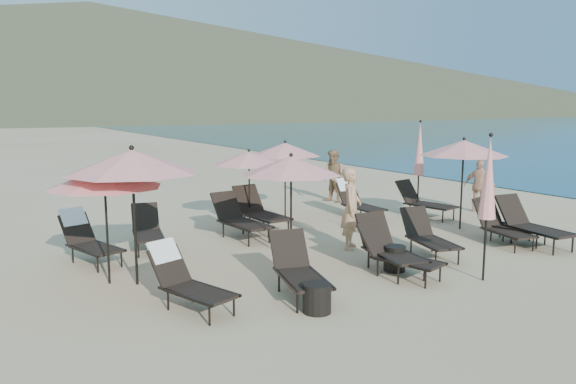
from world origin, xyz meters
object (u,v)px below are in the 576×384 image
lounger_8 (239,218)px  umbrella_closed_0 (489,179)px  lounger_2 (397,253)px  lounger_4 (428,236)px  lounger_12 (507,222)px  side_table_0 (317,298)px  lounger_1 (298,269)px  lounger_7 (147,229)px  beachgoer_b (334,176)px  lounger_3 (388,247)px  beachgoer_a (351,208)px  lounger_5 (502,227)px  lounger_0 (186,279)px  umbrella_open_1 (291,166)px  beachgoer_c (480,186)px  umbrella_open_5 (104,177)px  umbrella_open_0 (132,162)px  umbrella_open_2 (464,148)px  umbrella_closed_1 (419,149)px  lounger_11 (424,201)px  lounger_13 (531,224)px  lounger_6 (87,238)px  umbrella_open_3 (249,158)px  umbrella_open_4 (285,149)px  side_table_1 (395,258)px  lounger_10 (357,200)px  lounger_9 (260,210)px

lounger_8 → umbrella_closed_0: 5.82m
lounger_2 → lounger_4: bearing=10.6°
lounger_12 → side_table_0: bearing=177.6°
lounger_1 → lounger_7: (-1.19, 4.29, -0.03)m
beachgoer_b → lounger_2: bearing=-38.2°
lounger_3 → beachgoer_a: 1.76m
lounger_1 → lounger_5: lounger_1 is taller
lounger_0 → umbrella_open_1: umbrella_open_1 is taller
lounger_4 → beachgoer_c: beachgoer_c is taller
umbrella_open_5 → lounger_12: bearing=-10.4°
lounger_0 → umbrella_open_5: 2.43m
lounger_1 → lounger_4: lounger_1 is taller
umbrella_open_0 → umbrella_open_1: umbrella_open_0 is taller
side_table_0 → beachgoer_b: size_ratio=0.27×
umbrella_open_5 → umbrella_closed_0: bearing=-29.7°
umbrella_open_2 → umbrella_closed_1: 1.93m
lounger_11 → umbrella_open_2: 2.29m
lounger_13 → umbrella_closed_0: (-2.99, -1.18, 1.35)m
lounger_1 → lounger_12: size_ratio=1.01×
umbrella_open_5 → umbrella_closed_1: size_ratio=0.79×
side_table_0 → lounger_6: bearing=116.8°
umbrella_open_2 → beachgoer_c: bearing=30.3°
lounger_6 → umbrella_open_0: bearing=-93.6°
lounger_12 → umbrella_open_3: (-4.38, 4.40, 1.33)m
umbrella_open_4 → beachgoer_c: size_ratio=1.39×
beachgoer_c → lounger_3: bearing=91.7°
lounger_5 → beachgoer_c: (2.68, 2.90, 0.37)m
lounger_4 → beachgoer_a: 1.71m
umbrella_open_1 → side_table_0: size_ratio=4.86×
umbrella_open_1 → umbrella_closed_1: (5.53, 2.13, -0.05)m
umbrella_closed_1 → beachgoer_c: 2.25m
lounger_2 → lounger_3: bearing=58.0°
lounger_5 → umbrella_closed_1: umbrella_closed_1 is taller
beachgoer_c → lounger_4: bearing=94.8°
lounger_6 → lounger_12: (8.63, -3.22, -0.04)m
lounger_1 → umbrella_open_0: (-2.12, 1.93, 1.71)m
beachgoer_b → lounger_0: bearing=-59.8°
umbrella_closed_0 → beachgoer_a: 3.23m
beachgoer_a → lounger_1: bearing=173.9°
umbrella_closed_1 → side_table_1: (-4.22, -3.74, -1.63)m
lounger_0 → lounger_6: lounger_6 is taller
side_table_0 → beachgoer_a: 3.98m
lounger_7 → lounger_12: (7.28, -3.64, 0.02)m
lounger_11 → umbrella_open_2: umbrella_open_2 is taller
lounger_10 → lounger_13: size_ratio=0.90×
lounger_7 → side_table_0: 5.20m
lounger_11 → umbrella_open_4: umbrella_open_4 is taller
umbrella_open_4 → lounger_12: bearing=-59.6°
umbrella_open_3 → beachgoer_b: bearing=25.0°
lounger_2 → lounger_9: size_ratio=0.91×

